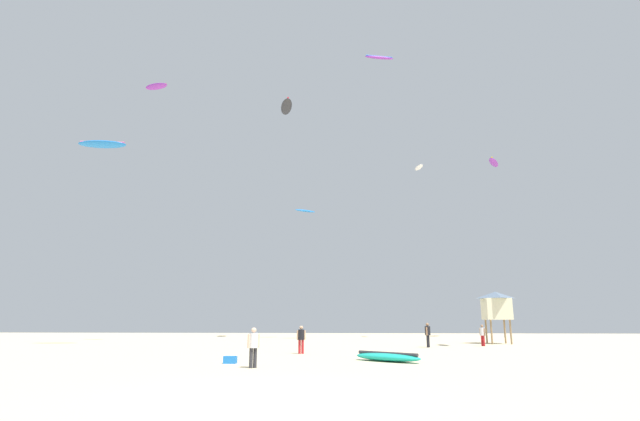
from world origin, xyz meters
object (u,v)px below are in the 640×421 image
Objects in this scene: kite_aloft_1 at (379,58)px; kite_aloft_0 at (305,211)px; kite_aloft_6 at (102,144)px; kite_aloft_3 at (286,107)px; person_right at (482,334)px; lifeguard_tower at (496,305)px; person_foreground at (253,344)px; person_midground at (301,337)px; person_left at (428,333)px; kite_aloft_2 at (156,86)px; kite_aloft_7 at (419,167)px; kite_aloft_5 at (494,162)px; cooler_box at (230,360)px; kite_grounded_near at (387,357)px.

kite_aloft_0 is at bearing 137.97° from kite_aloft_1.
kite_aloft_1 is (8.00, -7.21, 13.87)m from kite_aloft_0.
kite_aloft_1 is 0.79× the size of kite_aloft_6.
person_right is at bearing -37.11° from kite_aloft_3.
kite_aloft_6 reaches higher than lifeguard_tower.
person_midground is (1.05, 8.40, -0.01)m from person_foreground.
person_left is at bearing -51.29° from person_midground.
kite_aloft_0 is at bearing 19.49° from kite_aloft_3.
kite_aloft_1 is 12.17m from kite_aloft_3.
lifeguard_tower is at bearing 25.20° from person_right.
kite_aloft_2 reaches higher than lifeguard_tower.
lifeguard_tower is (2.20, 3.63, 2.16)m from person_right.
lifeguard_tower is at bearing 1.91° from kite_aloft_2.
kite_aloft_0 is 1.08× the size of kite_aloft_7.
kite_aloft_5 is at bearing 22.13° from kite_aloft_2.
kite_aloft_6 is (-31.35, -6.19, 12.41)m from lifeguard_tower.
kite_aloft_0 is (-10.22, 15.30, 12.46)m from person_left.
person_foreground is 2.80× the size of cooler_box.
kite_aloft_1 is (7.04, 23.61, 26.40)m from person_foreground.
kite_grounded_near is 33.82m from kite_aloft_1.
person_foreground is 26.02m from kite_aloft_6.
kite_aloft_3 is at bearing 109.33° from person_right.
kite_aloft_1 is at bearing -48.68° from person_left.
kite_aloft_1 is at bearing -52.87° from person_foreground.
person_right is at bearing -5.50° from kite_aloft_2.
person_right is 35.41m from kite_aloft_2.
person_midground is at bearing 132.27° from kite_grounded_near.
kite_aloft_2 reaches higher than kite_aloft_0.
person_left is 4.71m from person_right.
person_left is 8.81m from lifeguard_tower.
kite_aloft_6 reaches higher than person_foreground.
kite_aloft_7 is (-1.94, 14.36, 17.55)m from person_right.
kite_aloft_2 is at bearing 124.53° from cooler_box.
cooler_box is at bearing -0.29° from person_foreground.
kite_grounded_near reaches higher than cooler_box.
person_left is at bearing -139.26° from lifeguard_tower.
kite_grounded_near is at bearing -94.58° from person_foreground.
lifeguard_tower is (15.76, 21.10, 2.14)m from person_foreground.
person_midground is at bearing -84.88° from kite_aloft_0.
person_left is at bearing -67.13° from person_foreground.
person_right is 27.89m from kite_aloft_1.
kite_aloft_7 is (27.20, 16.92, 2.98)m from kite_aloft_6.
kite_grounded_near is at bearing -76.60° from kite_aloft_0.
cooler_box is at bearing -111.27° from kite_aloft_1.
person_midground is 0.92× the size of person_left.
person_left is 27.64m from kite_aloft_1.
person_foreground is 43.96m from kite_aloft_5.
kite_aloft_7 reaches higher than cooler_box.
person_right is 0.51× the size of kite_aloft_1.
kite_aloft_3 reaches higher than lifeguard_tower.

